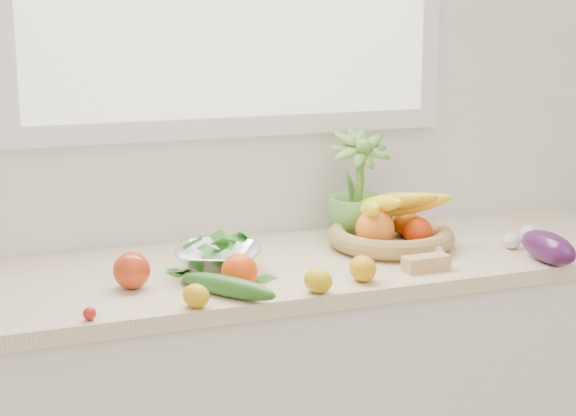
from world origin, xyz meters
name	(u,v)px	position (x,y,z in m)	size (l,w,h in m)	color
back_wall	(232,84)	(0.00, 2.25, 1.35)	(4.50, 0.02, 2.70)	white
countertop	(268,270)	(0.00, 1.95, 0.88)	(2.24, 0.62, 0.04)	beige
orange_loose	(239,272)	(-0.14, 1.76, 0.94)	(0.09, 0.09, 0.09)	#ED4007
lemon_a	(196,296)	(-0.27, 1.67, 0.93)	(0.05, 0.07, 0.05)	#DC9D0B
lemon_b	(363,268)	(0.17, 1.72, 0.93)	(0.07, 0.08, 0.07)	orange
lemon_c	(318,280)	(0.03, 1.67, 0.93)	(0.06, 0.08, 0.06)	gold
apple	(132,270)	(-0.38, 1.86, 0.95)	(0.09, 0.09, 0.09)	#BF330F
ginger	(426,263)	(0.36, 1.74, 0.92)	(0.12, 0.05, 0.04)	tan
garlic_a	(433,251)	(0.43, 1.83, 0.92)	(0.05, 0.05, 0.05)	silver
garlic_b	(528,232)	(0.79, 1.91, 0.92)	(0.05, 0.05, 0.04)	white
garlic_c	(512,241)	(0.69, 1.84, 0.92)	(0.05, 0.05, 0.04)	beige
eggplant	(548,247)	(0.70, 1.69, 0.94)	(0.08, 0.21, 0.08)	#38103D
cucumber	(228,286)	(-0.18, 1.72, 0.93)	(0.05, 0.27, 0.05)	#174E17
radish	(90,314)	(-0.51, 1.67, 0.91)	(0.03, 0.03, 0.03)	red
potted_herb	(357,186)	(0.33, 2.10, 1.06)	(0.18, 0.18, 0.33)	#579436
fruit_basket	(390,229)	(0.38, 1.98, 0.95)	(0.47, 0.47, 0.19)	tan
colander_with_spinach	(218,252)	(-0.15, 1.89, 0.96)	(0.29, 0.29, 0.12)	silver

